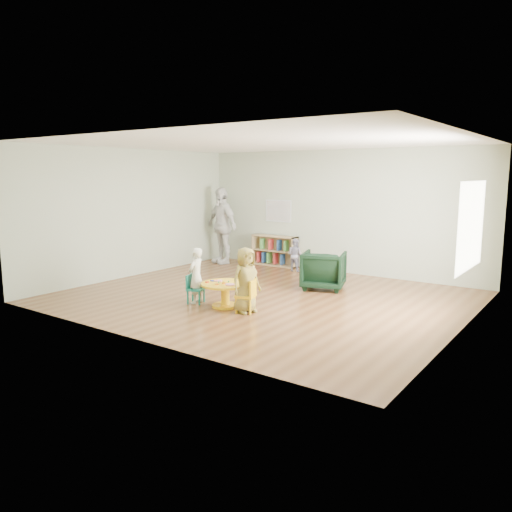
# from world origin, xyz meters

# --- Properties ---
(room) EXTENTS (7.10, 7.00, 2.80)m
(room) POSITION_xyz_m (0.01, 0.00, 1.89)
(room) COLOR brown
(room) RESTS_ON ground
(activity_table) EXTENTS (0.83, 0.83, 0.46)m
(activity_table) POSITION_xyz_m (-0.13, -0.94, 0.29)
(activity_table) COLOR yellow
(activity_table) RESTS_ON ground
(kid_chair_left) EXTENTS (0.35, 0.35, 0.51)m
(kid_chair_left) POSITION_xyz_m (-0.74, -1.08, 0.27)
(kid_chair_left) COLOR #167B6D
(kid_chair_left) RESTS_ON ground
(kid_chair_right) EXTENTS (0.37, 0.37, 0.55)m
(kid_chair_right) POSITION_xyz_m (0.40, -1.02, 0.30)
(kid_chair_right) COLOR yellow
(kid_chair_right) RESTS_ON ground
(bookshelf) EXTENTS (1.20, 0.30, 0.75)m
(bookshelf) POSITION_xyz_m (-1.61, 2.86, 0.37)
(bookshelf) COLOR tan
(bookshelf) RESTS_ON ground
(alphabet_poster) EXTENTS (0.74, 0.01, 0.54)m
(alphabet_poster) POSITION_xyz_m (-1.60, 2.98, 1.35)
(alphabet_poster) COLOR white
(alphabet_poster) RESTS_ON ground
(armchair) EXTENTS (1.02, 1.03, 0.75)m
(armchair) POSITION_xyz_m (0.60, 1.24, 0.37)
(armchair) COLOR black
(armchair) RESTS_ON ground
(child_left) EXTENTS (0.29, 0.39, 0.98)m
(child_left) POSITION_xyz_m (-0.71, -1.04, 0.49)
(child_left) COLOR silver
(child_left) RESTS_ON ground
(child_right) EXTENTS (0.48, 0.60, 1.08)m
(child_right) POSITION_xyz_m (0.37, -1.03, 0.54)
(child_right) COLOR yellow
(child_right) RESTS_ON ground
(toddler) EXTENTS (0.39, 0.31, 0.77)m
(toddler) POSITION_xyz_m (-0.80, 2.47, 0.39)
(toddler) COLOR #1D1C47
(toddler) RESTS_ON ground
(adult_caretaker) EXTENTS (1.22, 0.78, 1.93)m
(adult_caretaker) POSITION_xyz_m (-2.90, 2.35, 0.96)
(adult_caretaker) COLOR white
(adult_caretaker) RESTS_ON ground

